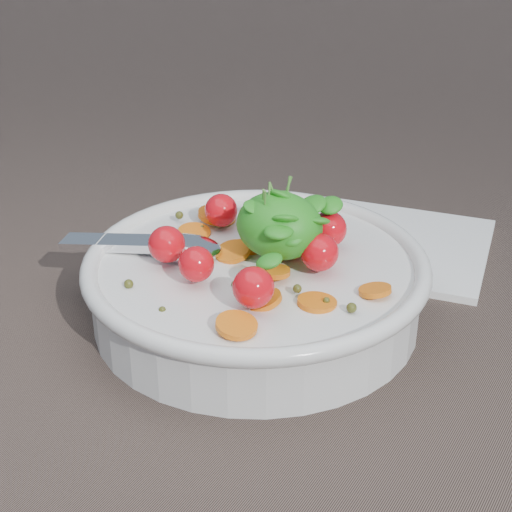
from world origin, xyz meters
The scene contains 3 objects.
ground centered at (0.00, 0.00, 0.00)m, with size 6.00×6.00×0.00m, color brown.
bowl centered at (0.03, 0.00, 0.03)m, with size 0.27×0.25×0.11m.
napkin centered at (0.07, 0.15, 0.00)m, with size 0.17×0.15×0.01m, color white.
Camera 1 is at (0.29, -0.43, 0.32)m, focal length 55.00 mm.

